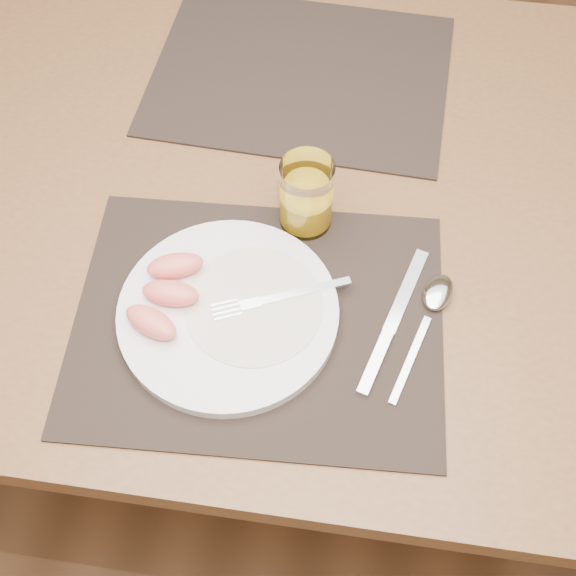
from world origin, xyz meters
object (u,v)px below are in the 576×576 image
Objects in this scene: placemat_far at (300,74)px; knife at (389,331)px; plate at (228,312)px; fork at (270,300)px; table at (290,221)px; placemat_near at (258,320)px; juice_glass at (306,198)px; spoon at (434,302)px.

knife is at bearing -69.06° from placemat_far.
fork is (0.05, 0.02, 0.01)m from plate.
plate is at bearing -101.65° from table.
table is at bearing 90.84° from fork.
knife is (0.15, -0.01, -0.02)m from fork.
placemat_near and placemat_far have the same top height.
table is at bearing 125.03° from knife.
juice_glass reaches higher than knife.
table is at bearing 140.54° from spoon.
fork is 0.15m from juice_glass.
placemat_near is 0.03m from fork.
spoon is (0.25, 0.05, -0.00)m from plate.
juice_glass is (0.03, 0.14, 0.03)m from fork.
plate is at bearing 179.72° from placemat_near.
fork is at bearing -170.67° from spoon.
placemat_near is 0.16m from knife.
spoon is at bearing 11.88° from plate.
knife is (0.15, -0.22, 0.09)m from table.
placemat_far is (-0.02, 0.22, 0.09)m from table.
placemat_near is at bearing -92.15° from table.
juice_glass is at bearing 65.04° from plate.
placemat_near is 0.17m from juice_glass.
plate is 0.25m from spoon.
plate reaches higher than placemat_near.
spoon is 1.80× the size of juice_glass.
placemat_far is at bearing 94.09° from table.
spoon is (0.20, 0.03, -0.01)m from fork.
placemat_far is 2.70× the size of fork.
juice_glass reaches higher than placemat_far.
table is 3.11× the size of placemat_far.
fork is at bearing -100.52° from juice_glass.
placemat_near is at bearing -89.03° from placemat_far.
fork reaches higher than spoon.
juice_glass is (-0.12, 0.15, 0.04)m from knife.
juice_glass is (0.03, -0.06, 0.13)m from table.
spoon is (0.21, 0.05, 0.01)m from placemat_near.
plate is 0.20m from knife.
knife is (0.17, -0.44, 0.00)m from placemat_far.
placemat_far is 1.67× the size of plate.
placemat_near is at bearing -0.28° from plate.
knife is (0.16, 0.00, 0.00)m from placemat_near.
knife reaches higher than placemat_far.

